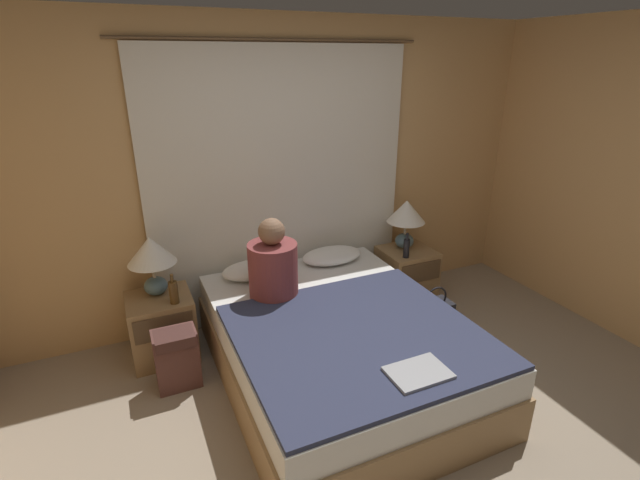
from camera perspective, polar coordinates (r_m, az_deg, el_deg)
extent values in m
plane|color=gray|center=(3.07, 8.78, -23.92)|extent=(16.00, 16.00, 0.00)
cube|color=tan|center=(3.96, -5.03, 8.00)|extent=(4.88, 0.06, 2.50)
cube|color=silver|center=(3.93, -4.67, 6.24)|extent=(2.23, 0.02, 2.28)
cylinder|color=brown|center=(3.79, -5.24, 23.38)|extent=(2.43, 0.02, 0.02)
cube|color=#99754C|center=(3.45, 2.18, -14.32)|extent=(1.57, 2.06, 0.31)
cube|color=white|center=(3.30, 2.24, -10.73)|extent=(1.53, 2.02, 0.20)
cube|color=#937047|center=(3.81, -18.83, -10.06)|extent=(0.47, 0.44, 0.51)
cube|color=#4C3823|center=(3.55, -18.65, -10.18)|extent=(0.41, 0.02, 0.18)
cube|color=#937047|center=(4.48, 10.52, -4.19)|extent=(0.47, 0.44, 0.51)
cube|color=#4C3823|center=(4.27, 12.32, -3.90)|extent=(0.41, 0.02, 0.18)
ellipsoid|color=slate|center=(3.71, -19.54, -5.33)|extent=(0.17, 0.17, 0.14)
cylinder|color=#B2A893|center=(3.66, -19.80, -3.52)|extent=(0.02, 0.02, 0.12)
cone|color=white|center=(3.60, -20.12, -1.18)|extent=(0.35, 0.35, 0.20)
ellipsoid|color=slate|center=(4.40, 10.34, -0.10)|extent=(0.17, 0.17, 0.14)
cylinder|color=#B2A893|center=(4.36, 10.45, 1.48)|extent=(0.02, 0.02, 0.12)
cone|color=white|center=(4.30, 10.59, 3.51)|extent=(0.35, 0.35, 0.20)
ellipsoid|color=white|center=(3.80, -8.02, -3.62)|extent=(0.53, 0.33, 0.12)
ellipsoid|color=white|center=(4.02, 1.46, -1.92)|extent=(0.53, 0.33, 0.12)
cube|color=#2D334C|center=(3.03, 4.78, -11.57)|extent=(1.51, 1.42, 0.03)
cylinder|color=brown|center=(3.42, -5.79, -3.74)|extent=(0.36, 0.36, 0.42)
sphere|color=#846047|center=(3.30, -5.99, 1.05)|extent=(0.19, 0.19, 0.19)
cylinder|color=#513819|center=(3.54, -17.57, -6.17)|extent=(0.07, 0.07, 0.17)
cylinder|color=#513819|center=(3.48, -17.78, -4.50)|extent=(0.02, 0.02, 0.06)
cylinder|color=black|center=(4.19, 10.58, -1.02)|extent=(0.06, 0.06, 0.17)
cylinder|color=black|center=(4.15, 10.69, 0.46)|extent=(0.02, 0.02, 0.06)
cube|color=#9EA0A5|center=(2.72, 12.00, -15.67)|extent=(0.34, 0.24, 0.02)
cube|color=brown|center=(3.48, -17.20, -13.80)|extent=(0.29, 0.19, 0.44)
cube|color=#452824|center=(3.36, -17.50, -11.48)|extent=(0.26, 0.20, 0.08)
cube|color=black|center=(4.23, 13.91, -8.58)|extent=(0.30, 0.19, 0.19)
torus|color=black|center=(4.17, 14.08, -7.00)|extent=(0.22, 0.02, 0.22)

